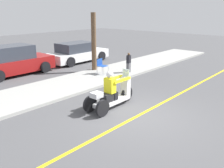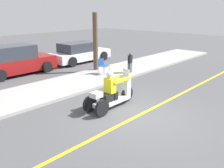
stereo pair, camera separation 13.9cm
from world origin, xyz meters
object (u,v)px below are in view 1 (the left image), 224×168
at_px(motorcycle_trike, 112,94).
at_px(spectator_far_back, 129,63).
at_px(tree_trunk, 94,42).
at_px(folding_chair_curbside, 101,65).
at_px(parked_car_lot_left, 13,61).
at_px(parked_car_lot_right, 77,53).

relative_size(motorcycle_trike, spectator_far_back, 2.11).
xyz_separation_m(motorcycle_trike, tree_trunk, (3.57, 4.51, 1.24)).
bearing_deg(spectator_far_back, tree_trunk, 111.69).
bearing_deg(motorcycle_trike, spectator_far_back, 30.49).
bearing_deg(folding_chair_curbside, tree_trunk, 65.94).
distance_m(folding_chair_curbside, tree_trunk, 1.57).
bearing_deg(folding_chair_curbside, parked_car_lot_left, 128.14).
bearing_deg(parked_car_lot_right, spectator_far_back, -95.35).
bearing_deg(parked_car_lot_left, parked_car_lot_right, -0.22).
xyz_separation_m(parked_car_lot_right, tree_trunk, (-1.23, -2.87, 1.10)).
distance_m(motorcycle_trike, tree_trunk, 5.88).
distance_m(spectator_far_back, folding_chair_curbside, 1.55).
bearing_deg(spectator_far_back, parked_car_lot_right, 84.65).
relative_size(parked_car_lot_right, parked_car_lot_left, 1.04).
xyz_separation_m(motorcycle_trike, spectator_far_back, (4.35, 2.56, 0.15)).
bearing_deg(motorcycle_trike, tree_trunk, 51.61).
distance_m(parked_car_lot_right, tree_trunk, 3.31).
relative_size(folding_chair_curbside, tree_trunk, 0.25).
relative_size(motorcycle_trike, tree_trunk, 0.72).
distance_m(spectator_far_back, parked_car_lot_right, 4.84).
bearing_deg(parked_car_lot_left, folding_chair_curbside, -51.86).
relative_size(spectator_far_back, folding_chair_curbside, 1.36).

